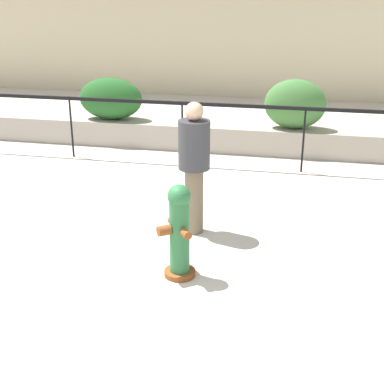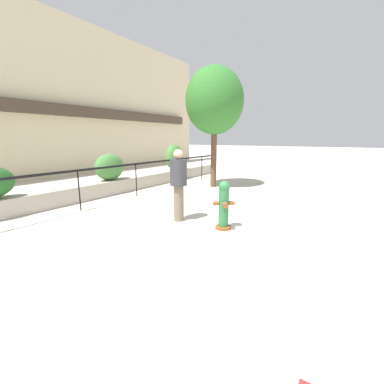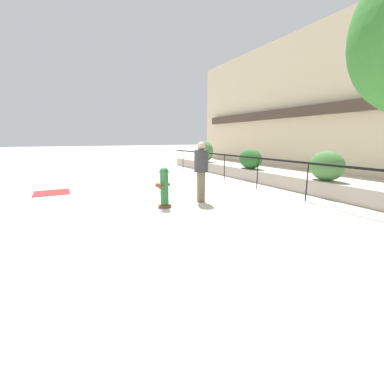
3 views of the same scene
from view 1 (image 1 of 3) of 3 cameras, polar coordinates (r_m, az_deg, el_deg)
ground_plane at (r=5.61m, az=-12.77°, el=-12.23°), size 120.00×120.00×0.00m
planter_wall_low at (r=10.80m, az=0.31°, el=6.05°), size 18.00×0.70×0.50m
fence_railing_segment at (r=9.57m, az=-1.06°, el=8.84°), size 15.00×0.05×1.15m
hedge_bush_1 at (r=11.13m, az=-8.67°, el=9.82°), size 1.32×0.69×0.85m
hedge_bush_2 at (r=10.42m, az=10.94°, el=9.19°), size 1.16×0.66×0.94m
fire_hydrant at (r=5.83m, az=-1.39°, el=-4.14°), size 0.49×0.49×1.08m
pedestrian at (r=6.75m, az=0.23°, el=3.40°), size 0.56×0.56×1.73m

